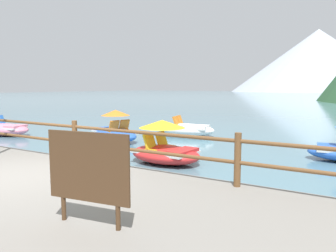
# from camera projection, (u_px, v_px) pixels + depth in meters

# --- Properties ---
(ground_plane) EXTENTS (200.00, 200.00, 0.00)m
(ground_plane) POSITION_uv_depth(u_px,v_px,m) (313.00, 104.00, 40.62)
(ground_plane) COLOR slate
(dock_railing) EXTENTS (23.92, 0.12, 0.95)m
(dock_railing) POSITION_uv_depth(u_px,v_px,m) (75.00, 136.00, 7.81)
(dock_railing) COLOR brown
(dock_railing) RESTS_ON promenade_dock
(sign_board) EXTENTS (1.17, 0.21, 1.19)m
(sign_board) POSITION_uv_depth(u_px,v_px,m) (88.00, 169.00, 4.14)
(sign_board) COLOR beige
(sign_board) RESTS_ON promenade_dock
(pedal_boat_1) EXTENTS (2.72, 1.78, 0.86)m
(pedal_boat_1) POSITION_uv_depth(u_px,v_px,m) (3.00, 129.00, 14.61)
(pedal_boat_1) COLOR pink
(pedal_boat_1) RESTS_ON ground
(pedal_boat_2) EXTENTS (2.73, 1.85, 1.24)m
(pedal_boat_2) POSITION_uv_depth(u_px,v_px,m) (114.00, 131.00, 13.06)
(pedal_boat_2) COLOR blue
(pedal_boat_2) RESTS_ON ground
(pedal_boat_3) EXTENTS (2.70, 1.64, 0.87)m
(pedal_boat_3) POSITION_uv_depth(u_px,v_px,m) (186.00, 129.00, 14.45)
(pedal_boat_3) COLOR white
(pedal_boat_3) RESTS_ON ground
(pedal_boat_5) EXTENTS (2.22, 1.52, 1.21)m
(pedal_boat_5) POSITION_uv_depth(u_px,v_px,m) (165.00, 148.00, 9.35)
(pedal_boat_5) COLOR red
(pedal_boat_5) RESTS_ON ground
(distant_peak) EXTENTS (66.54, 66.54, 24.56)m
(distant_peak) POSITION_uv_depth(u_px,v_px,m) (317.00, 61.00, 132.33)
(distant_peak) COLOR #A8B2C1
(distant_peak) RESTS_ON ground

